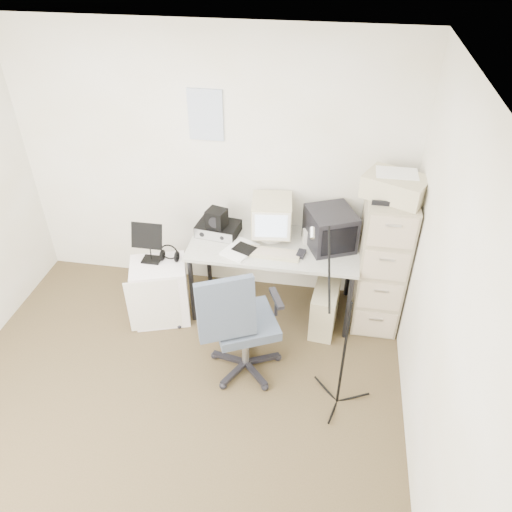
% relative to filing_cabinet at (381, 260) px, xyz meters
% --- Properties ---
extents(floor, '(3.60, 3.60, 0.01)m').
position_rel_filing_cabinet_xyz_m(floor, '(-1.58, -1.48, -0.66)').
color(floor, '#42351D').
rests_on(floor, ground).
extents(ceiling, '(3.60, 3.60, 0.01)m').
position_rel_filing_cabinet_xyz_m(ceiling, '(-1.58, -1.48, 1.85)').
color(ceiling, white).
rests_on(ceiling, ground).
extents(wall_back, '(3.60, 0.02, 2.50)m').
position_rel_filing_cabinet_xyz_m(wall_back, '(-1.58, 0.32, 0.60)').
color(wall_back, white).
rests_on(wall_back, ground).
extents(wall_right, '(0.02, 3.60, 2.50)m').
position_rel_filing_cabinet_xyz_m(wall_right, '(0.22, -1.48, 0.60)').
color(wall_right, white).
rests_on(wall_right, ground).
extents(wall_calendar, '(0.30, 0.02, 0.44)m').
position_rel_filing_cabinet_xyz_m(wall_calendar, '(-1.60, 0.31, 1.10)').
color(wall_calendar, white).
rests_on(wall_calendar, wall_back).
extents(filing_cabinet, '(0.40, 0.60, 1.30)m').
position_rel_filing_cabinet_xyz_m(filing_cabinet, '(0.00, 0.00, 0.00)').
color(filing_cabinet, gray).
rests_on(filing_cabinet, floor).
extents(printer, '(0.57, 0.49, 0.18)m').
position_rel_filing_cabinet_xyz_m(printer, '(0.00, -0.03, 0.74)').
color(printer, '#BBB48B').
rests_on(printer, filing_cabinet).
extents(desk, '(1.50, 0.70, 0.73)m').
position_rel_filing_cabinet_xyz_m(desk, '(-0.95, -0.03, -0.29)').
color(desk, '#B9B9B3').
rests_on(desk, floor).
extents(crt_monitor, '(0.38, 0.40, 0.38)m').
position_rel_filing_cabinet_xyz_m(crt_monitor, '(-0.99, 0.09, 0.27)').
color(crt_monitor, '#BBB48B').
rests_on(crt_monitor, desk).
extents(crt_tv, '(0.50, 0.51, 0.34)m').
position_rel_filing_cabinet_xyz_m(crt_tv, '(-0.47, 0.04, 0.25)').
color(crt_tv, black).
rests_on(crt_tv, desk).
extents(desk_speaker, '(0.09, 0.09, 0.13)m').
position_rel_filing_cabinet_xyz_m(desk_speaker, '(-0.67, 0.05, 0.15)').
color(desk_speaker, silver).
rests_on(desk_speaker, desk).
extents(keyboard, '(0.45, 0.18, 0.02)m').
position_rel_filing_cabinet_xyz_m(keyboard, '(-0.93, -0.19, 0.09)').
color(keyboard, '#BBB48B').
rests_on(keyboard, desk).
extents(mouse, '(0.08, 0.12, 0.03)m').
position_rel_filing_cabinet_xyz_m(mouse, '(-0.70, -0.16, 0.10)').
color(mouse, black).
rests_on(mouse, desk).
extents(radio_receiver, '(0.40, 0.31, 0.11)m').
position_rel_filing_cabinet_xyz_m(radio_receiver, '(-1.48, 0.06, 0.13)').
color(radio_receiver, black).
rests_on(radio_receiver, desk).
extents(radio_speaker, '(0.20, 0.19, 0.16)m').
position_rel_filing_cabinet_xyz_m(radio_speaker, '(-1.48, 0.02, 0.27)').
color(radio_speaker, black).
rests_on(radio_speaker, radio_receiver).
extents(papers, '(0.33, 0.37, 0.02)m').
position_rel_filing_cabinet_xyz_m(papers, '(-1.23, -0.17, 0.09)').
color(papers, white).
rests_on(papers, desk).
extents(pc_tower, '(0.25, 0.49, 0.44)m').
position_rel_filing_cabinet_xyz_m(pc_tower, '(-0.45, -0.22, -0.43)').
color(pc_tower, '#BBB48B').
rests_on(pc_tower, floor).
extents(office_chair, '(0.82, 0.82, 1.07)m').
position_rel_filing_cabinet_xyz_m(office_chair, '(-1.07, -0.84, -0.12)').
color(office_chair, '#424C5E').
rests_on(office_chair, floor).
extents(side_cart, '(0.58, 0.52, 0.60)m').
position_rel_filing_cabinet_xyz_m(side_cart, '(-1.95, -0.33, -0.35)').
color(side_cart, white).
rests_on(side_cart, floor).
extents(music_stand, '(0.30, 0.22, 0.40)m').
position_rel_filing_cabinet_xyz_m(music_stand, '(-2.02, -0.27, 0.15)').
color(music_stand, black).
rests_on(music_stand, side_cart).
extents(headphones, '(0.23, 0.23, 0.03)m').
position_rel_filing_cabinet_xyz_m(headphones, '(-1.86, -0.24, 0.01)').
color(headphones, black).
rests_on(headphones, side_cart).
extents(mic_stand, '(0.02, 0.02, 1.35)m').
position_rel_filing_cabinet_xyz_m(mic_stand, '(-0.29, -1.06, 0.03)').
color(mic_stand, black).
rests_on(mic_stand, floor).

